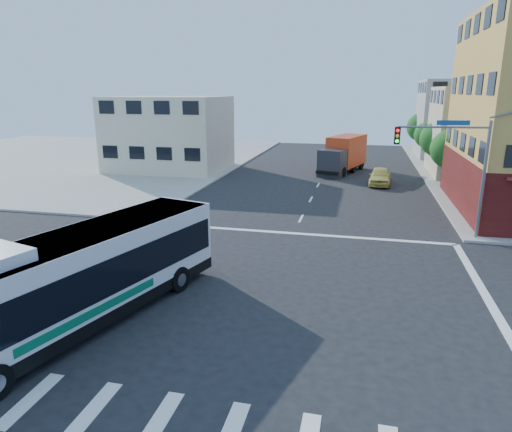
# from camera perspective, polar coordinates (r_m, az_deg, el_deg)

# --- Properties ---
(ground) EXTENTS (120.00, 120.00, 0.00)m
(ground) POSITION_cam_1_polar(r_m,az_deg,el_deg) (19.86, 0.51, -10.27)
(ground) COLOR black
(ground) RESTS_ON ground
(sidewalk_nw) EXTENTS (50.00, 50.00, 0.15)m
(sidewalk_nw) POSITION_cam_1_polar(r_m,az_deg,el_deg) (65.87, -23.35, 6.71)
(sidewalk_nw) COLOR #99968E
(sidewalk_nw) RESTS_ON ground
(building_east_near) EXTENTS (12.06, 10.06, 9.00)m
(building_east_near) POSITION_cam_1_polar(r_m,az_deg,el_deg) (53.24, 27.73, 9.25)
(building_east_near) COLOR #C1B294
(building_east_near) RESTS_ON ground
(building_east_far) EXTENTS (12.06, 10.06, 10.00)m
(building_east_far) POSITION_cam_1_polar(r_m,az_deg,el_deg) (66.83, 24.90, 10.92)
(building_east_far) COLOR #A2A39D
(building_east_far) RESTS_ON ground
(building_west) EXTENTS (12.06, 10.06, 8.00)m
(building_west) POSITION_cam_1_polar(r_m,az_deg,el_deg) (52.06, -10.76, 10.07)
(building_west) COLOR beige
(building_west) RESTS_ON ground
(signal_mast_ne) EXTENTS (7.91, 1.13, 8.07)m
(signal_mast_ne) POSITION_cam_1_polar(r_m,az_deg,el_deg) (28.79, 23.58, 6.90)
(signal_mast_ne) COLOR slate
(signal_mast_ne) RESTS_ON ground
(street_tree_a) EXTENTS (3.60, 3.60, 5.53)m
(street_tree_a) POSITION_cam_1_polar(r_m,az_deg,el_deg) (46.36, 23.25, 7.96)
(street_tree_a) COLOR #362113
(street_tree_a) RESTS_ON ground
(street_tree_b) EXTENTS (3.80, 3.80, 5.79)m
(street_tree_b) POSITION_cam_1_polar(r_m,az_deg,el_deg) (54.20, 21.89, 9.17)
(street_tree_b) COLOR #362113
(street_tree_b) RESTS_ON ground
(street_tree_c) EXTENTS (3.40, 3.40, 5.29)m
(street_tree_c) POSITION_cam_1_polar(r_m,az_deg,el_deg) (62.12, 20.82, 9.66)
(street_tree_c) COLOR #362113
(street_tree_c) RESTS_ON ground
(street_tree_d) EXTENTS (4.00, 4.00, 6.03)m
(street_tree_d) POSITION_cam_1_polar(r_m,az_deg,el_deg) (70.01, 20.05, 10.62)
(street_tree_d) COLOR #362113
(street_tree_d) RESTS_ON ground
(transit_bus) EXTENTS (6.31, 13.52, 3.92)m
(transit_bus) POSITION_cam_1_polar(r_m,az_deg,el_deg) (18.17, -21.52, -7.31)
(transit_bus) COLOR black
(transit_bus) RESTS_ON ground
(box_truck) EXTENTS (4.96, 8.92, 3.86)m
(box_truck) POSITION_cam_1_polar(r_m,az_deg,el_deg) (50.60, 10.83, 7.48)
(box_truck) COLOR #28282E
(box_truck) RESTS_ON ground
(parked_car) EXTENTS (2.24, 4.92, 1.64)m
(parked_car) POSITION_cam_1_polar(r_m,az_deg,el_deg) (44.73, 15.25, 4.83)
(parked_car) COLOR #D6CA5A
(parked_car) RESTS_ON ground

